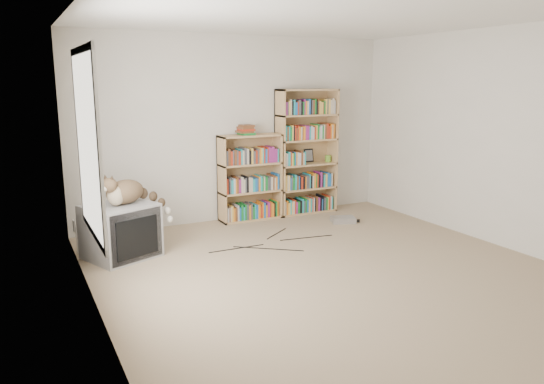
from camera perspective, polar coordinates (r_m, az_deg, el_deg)
name	(u,v)px	position (r m, az deg, el deg)	size (l,w,h in m)	color
floor	(335,274)	(5.40, 6.77, -8.78)	(4.50, 5.00, 0.01)	tan
wall_back	(236,129)	(7.29, -3.86, 6.78)	(4.50, 0.02, 2.50)	beige
wall_left	(91,167)	(4.29, -18.86, 2.56)	(0.02, 5.00, 2.50)	beige
wall_right	(504,139)	(6.60, 23.69, 5.27)	(0.02, 5.00, 2.50)	beige
ceiling	(342,12)	(5.09, 7.49, 18.60)	(4.50, 5.00, 0.02)	white
window	(88,145)	(4.47, -19.19, 4.83)	(0.02, 1.22, 1.52)	white
crt_tv	(120,231)	(6.01, -16.03, -4.06)	(0.86, 0.83, 0.59)	#99999B
cat	(131,194)	(5.95, -14.89, -0.24)	(0.80, 0.52, 0.57)	#372316
bookcase_tall	(306,155)	(7.67, 3.67, 4.01)	(0.89, 0.30, 1.78)	tan
bookcase_short	(249,181)	(7.31, -2.44, 1.18)	(0.86, 0.30, 1.18)	tan
book_stack	(245,130)	(7.21, -2.89, 6.71)	(0.19, 0.25, 0.13)	#B02D17
green_mug	(328,158)	(7.85, 6.00, 3.62)	(0.09, 0.09, 0.10)	#659A2C
framed_print	(309,155)	(7.79, 3.96, 3.96)	(0.15, 0.01, 0.19)	black
dvd_player	(343,220)	(7.31, 7.65, -2.97)	(0.32, 0.23, 0.07)	#ADADB2
wall_outlet	(74,226)	(6.27, -20.53, -3.44)	(0.01, 0.08, 0.13)	silver
floor_cables	(262,242)	(6.36, -1.04, -5.42)	(1.20, 0.70, 0.01)	black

